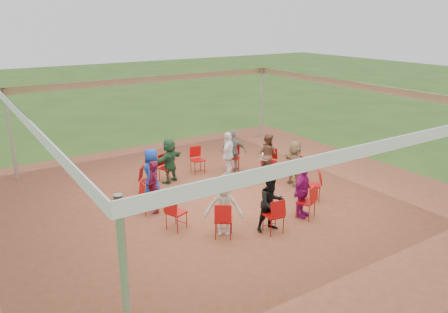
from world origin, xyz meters
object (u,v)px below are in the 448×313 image
person_seated_5 (224,207)px  person_seated_3 (152,172)px  chair_3 (167,168)px  cable_coil (224,186)px  chair_9 (306,202)px  chair_4 (148,181)px  chair_11 (298,171)px  person_seated_4 (153,187)px  standing_person (228,155)px  chair_6 (176,213)px  chair_10 (313,185)px  person_seated_2 (169,160)px  person_seated_0 (267,155)px  person_seated_1 (233,151)px  chair_2 (198,160)px  person_seated_6 (271,203)px  chair_7 (224,220)px  laptop (265,157)px  chair_5 (150,198)px  chair_0 (269,162)px  chair_1 (233,158)px  person_seated_8 (295,163)px  chair_8 (273,215)px  person_seated_7 (302,191)px

person_seated_5 → person_seated_3: bearing=135.0°
chair_3 → person_seated_3: size_ratio=0.62×
person_seated_3 → cable_coil: (2.19, -0.52, -0.71)m
chair_9 → person_seated_5: person_seated_5 is taller
chair_4 → chair_11: 4.65m
person_seated_4 → standing_person: standing_person is taller
chair_6 → chair_10: same height
person_seated_2 → person_seated_5: 3.96m
person_seated_0 → cable_coil: 1.88m
chair_6 → person_seated_2: person_seated_2 is taller
chair_3 → person_seated_1: bearing=147.5°
chair_2 → person_seated_6: person_seated_6 is taller
chair_10 → person_seated_1: person_seated_1 is taller
chair_3 → person_seated_0: person_seated_0 is taller
chair_7 → laptop: bearing=76.0°
person_seated_4 → person_seated_1: bearing=120.0°
chair_4 → person_seated_6: size_ratio=0.62×
chair_5 → chair_7: size_ratio=1.00×
person_seated_2 → chair_0: bearing=136.5°
chair_1 → person_seated_4: size_ratio=0.62×
chair_0 → chair_6: 4.81m
chair_3 → chair_4: bearing=15.0°
chair_4 → person_seated_3: bearing=90.0°
chair_9 → person_seated_8: bearing=32.5°
chair_10 → chair_2: bearing=60.0°
chair_8 → chair_4: bearing=120.0°
person_seated_8 → person_seated_5: bearing=120.0°
chair_4 → chair_6: 2.41m
chair_0 → person_seated_6: person_seated_6 is taller
chair_5 → person_seated_2: (1.50, 1.81, 0.28)m
cable_coil → person_seated_7: bearing=-79.8°
cable_coil → person_seated_2: bearing=135.0°
chair_1 → chair_10: size_ratio=1.00×
person_seated_2 → person_seated_8: bearing=120.0°
chair_3 → laptop: chair_3 is taller
chair_1 → chair_3: (-2.39, 0.30, 0.00)m
chair_1 → person_seated_8: 2.37m
person_seated_5 → chair_4: bearing=136.5°
chair_10 → person_seated_7: 1.25m
standing_person → person_seated_1: bearing=179.7°
chair_2 → person_seated_1: person_seated_1 is taller
person_seated_5 → cable_coil: (1.74, 2.68, -0.71)m
person_seated_3 → person_seated_6: bearing=60.0°
person_seated_3 → cable_coil: bearing=113.6°
chair_7 → person_seated_6: (1.17, -0.35, 0.28)m
chair_11 → person_seated_4: size_ratio=0.62×
person_seated_7 → chair_4: bearing=105.4°
person_seated_2 → person_seated_3: size_ratio=1.00×
chair_0 → chair_11: same height
chair_9 → person_seated_1: (0.44, 4.04, 0.28)m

